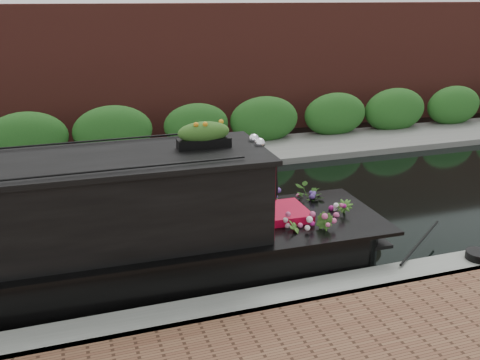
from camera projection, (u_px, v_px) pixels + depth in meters
name	position (u px, v px, depth m)	size (l,w,h in m)	color
ground	(152.00, 230.00, 10.14)	(80.00, 80.00, 0.00)	black
near_bank_coping	(194.00, 326.00, 7.18)	(40.00, 0.60, 0.50)	gray
far_bank_path	(125.00, 167.00, 13.90)	(40.00, 2.40, 0.34)	slate
far_hedge	(120.00, 157.00, 14.71)	(40.00, 1.10, 2.80)	#22571D
far_brick_wall	(112.00, 139.00, 16.59)	(40.00, 1.00, 8.00)	#5D271F
rope_fender	(370.00, 236.00, 9.52)	(0.32, 0.32, 0.32)	brown
coiled_mooring_rope	(479.00, 255.00, 8.48)	(0.40, 0.40, 0.12)	black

